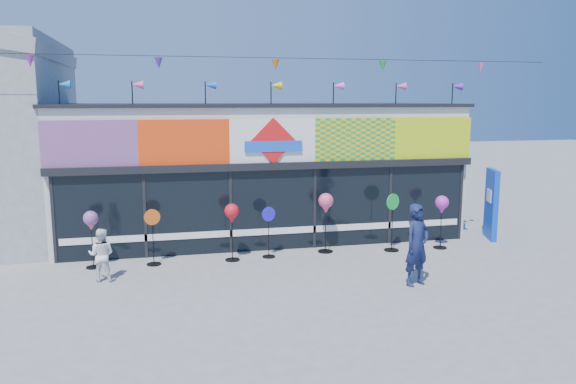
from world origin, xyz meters
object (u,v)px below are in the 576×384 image
object	(u,v)px
blue_sign	(491,204)
spinner_0	(91,222)
adult_man	(417,245)
child	(101,255)
spinner_2	(232,215)
spinner_4	(326,205)
spinner_1	(153,236)
spinner_3	(269,231)
spinner_5	(392,221)
spinner_6	(442,206)

from	to	relation	value
blue_sign	spinner_0	world-z (taller)	blue_sign
spinner_0	adult_man	world-z (taller)	adult_man
child	spinner_2	bearing A→B (deg)	-150.69
spinner_4	child	distance (m)	6.03
spinner_1	adult_man	bearing A→B (deg)	-26.71
spinner_0	spinner_4	world-z (taller)	spinner_4
spinner_1	spinner_3	size ratio (longest dim) A/B	1.06
spinner_4	spinner_5	distance (m)	1.94
spinner_2	spinner_5	size ratio (longest dim) A/B	0.94
blue_sign	spinner_2	bearing A→B (deg)	-156.79
spinner_0	spinner_2	world-z (taller)	spinner_2
spinner_0	spinner_2	bearing A→B (deg)	-1.99
spinner_4	spinner_6	size ratio (longest dim) A/B	1.09
spinner_0	spinner_1	xyz separation A→B (m)	(1.49, -0.07, -0.40)
spinner_1	spinner_2	size ratio (longest dim) A/B	0.95
spinner_2	spinner_3	size ratio (longest dim) A/B	1.11
spinner_5	blue_sign	bearing A→B (deg)	10.71
blue_sign	spinner_1	distance (m)	10.08
spinner_6	child	world-z (taller)	spinner_6
adult_man	spinner_2	bearing A→B (deg)	119.98
spinner_1	spinner_2	bearing A→B (deg)	-1.50
spinner_2	spinner_1	bearing A→B (deg)	178.50
blue_sign	spinner_2	xyz separation A→B (m)	(-8.03, -0.64, 0.16)
blue_sign	spinner_6	xyz separation A→B (m)	(-2.04, -0.72, 0.15)
spinner_4	spinner_6	world-z (taller)	spinner_4
spinner_3	spinner_2	bearing A→B (deg)	-174.86
adult_man	spinner_5	bearing A→B (deg)	54.51
spinner_1	spinner_3	distance (m)	3.03
adult_man	spinner_3	bearing A→B (deg)	110.65
adult_man	spinner_0	bearing A→B (deg)	134.65
spinner_5	adult_man	size ratio (longest dim) A/B	0.86
blue_sign	spinner_4	distance (m)	5.40
spinner_0	adult_man	size ratio (longest dim) A/B	0.78
spinner_6	adult_man	distance (m)	3.54
spinner_1	spinner_2	world-z (taller)	spinner_2
spinner_2	adult_man	xyz separation A→B (m)	(3.87, -2.92, -0.28)
spinner_6	adult_man	world-z (taller)	adult_man
spinner_4	spinner_5	world-z (taller)	spinner_4
spinner_6	spinner_2	bearing A→B (deg)	179.18
spinner_0	spinner_1	distance (m)	1.55
spinner_4	spinner_6	bearing A→B (deg)	-5.88
spinner_1	spinner_5	size ratio (longest dim) A/B	0.90
spinner_3	spinner_4	world-z (taller)	spinner_4
spinner_3	spinner_5	bearing A→B (deg)	-1.95
spinner_4	child	size ratio (longest dim) A/B	1.33
blue_sign	spinner_3	world-z (taller)	blue_sign
spinner_5	child	size ratio (longest dim) A/B	1.30
blue_sign	spinner_5	size ratio (longest dim) A/B	1.31
spinner_6	child	distance (m)	9.25
spinner_0	spinner_4	bearing A→B (deg)	1.25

